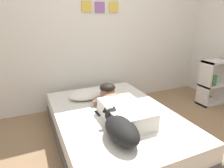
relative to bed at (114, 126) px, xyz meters
name	(u,v)px	position (x,y,z in m)	size (l,w,h in m)	color
ground_plane	(156,157)	(0.26, -0.50, -0.17)	(11.94, 11.94, 0.00)	#8C6B4C
back_wall	(99,28)	(0.26, 1.15, 1.08)	(3.97, 0.12, 2.50)	silver
bed	(114,126)	(0.00, 0.00, 0.00)	(1.35, 1.97, 0.35)	#4C4742
pillow	(87,94)	(-0.16, 0.55, 0.23)	(0.52, 0.32, 0.11)	white
person_lying	(120,107)	(0.03, -0.08, 0.28)	(0.43, 0.92, 0.27)	silver
dog	(120,128)	(-0.16, -0.48, 0.28)	(0.26, 0.57, 0.21)	black
coffee_cup	(109,94)	(0.13, 0.47, 0.22)	(0.12, 0.09, 0.07)	#D84C47
cell_phone	(99,113)	(-0.17, 0.05, 0.18)	(0.07, 0.14, 0.01)	black
bookshelf	(212,82)	(1.92, 0.27, 0.21)	(0.45, 0.24, 0.75)	silver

